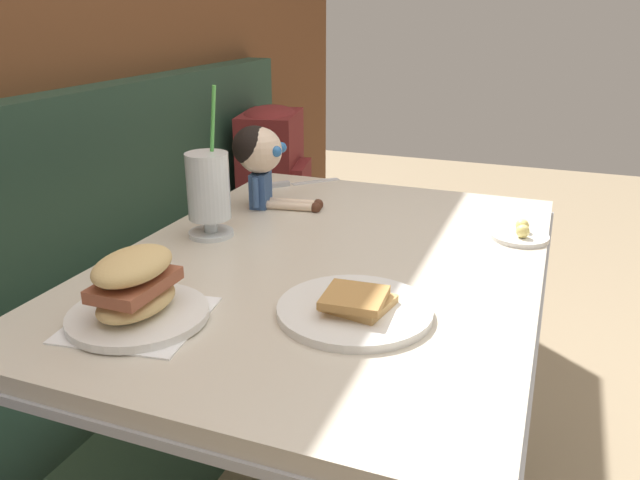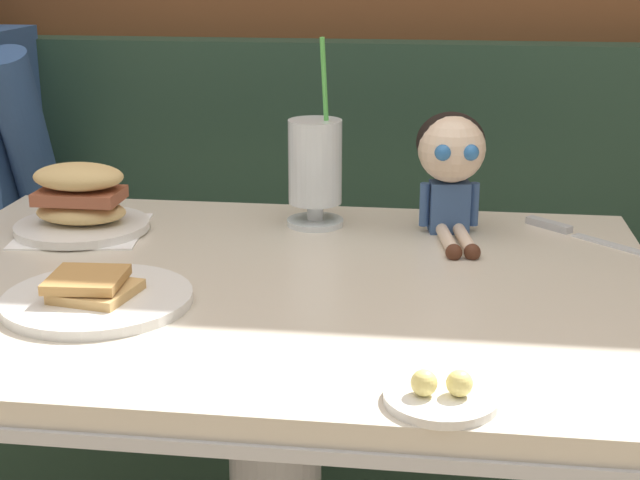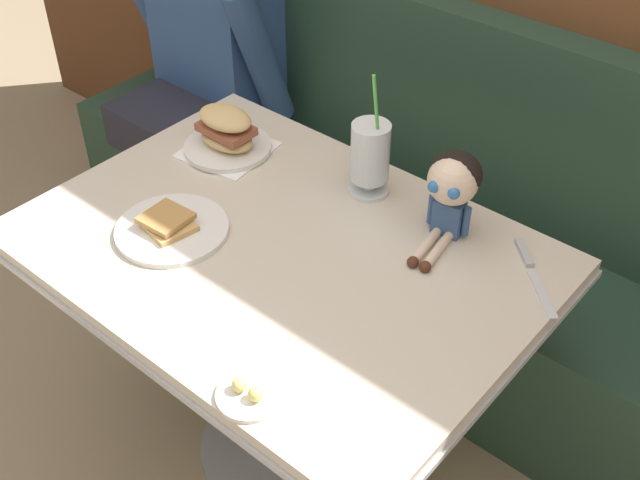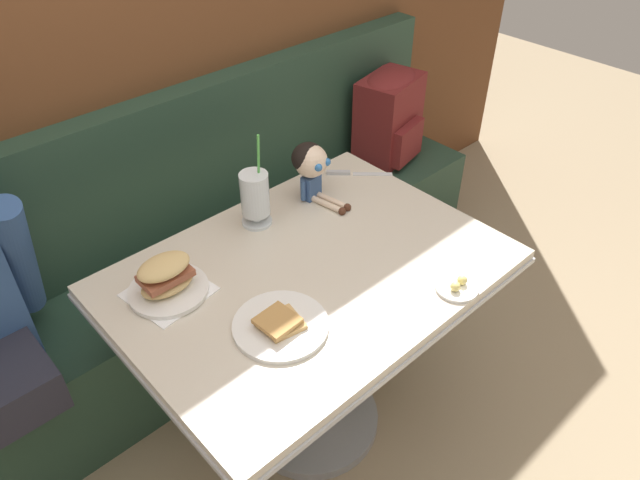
% 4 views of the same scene
% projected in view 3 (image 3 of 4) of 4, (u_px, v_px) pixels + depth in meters
% --- Properties ---
extents(booth_bench, '(2.60, 0.48, 1.00)m').
position_uv_depth(booth_bench, '(429.00, 248.00, 2.34)').
color(booth_bench, '#233D2D').
rests_on(booth_bench, ground).
extents(diner_table, '(1.11, 0.81, 0.74)m').
position_uv_depth(diner_table, '(284.00, 310.00, 1.84)').
color(diner_table, beige).
rests_on(diner_table, ground).
extents(toast_plate, '(0.25, 0.25, 0.04)m').
position_uv_depth(toast_plate, '(171.00, 228.00, 1.74)').
color(toast_plate, white).
rests_on(toast_plate, diner_table).
extents(milkshake_glass, '(0.10, 0.10, 0.32)m').
position_uv_depth(milkshake_glass, '(370.00, 156.00, 1.80)').
color(milkshake_glass, silver).
rests_on(milkshake_glass, diner_table).
extents(sandwich_plate, '(0.23, 0.23, 0.12)m').
position_uv_depth(sandwich_plate, '(227.00, 134.00, 1.97)').
color(sandwich_plate, white).
rests_on(sandwich_plate, diner_table).
extents(butter_saucer, '(0.12, 0.12, 0.04)m').
position_uv_depth(butter_saucer, '(249.00, 394.00, 1.38)').
color(butter_saucer, white).
rests_on(butter_saucer, diner_table).
extents(butter_knife, '(0.18, 0.18, 0.01)m').
position_uv_depth(butter_knife, '(529.00, 264.00, 1.66)').
color(butter_knife, silver).
rests_on(butter_knife, diner_table).
extents(seated_doll, '(0.13, 0.23, 0.20)m').
position_uv_depth(seated_doll, '(453.00, 184.00, 1.66)').
color(seated_doll, '#385689').
rests_on(seated_doll, diner_table).
extents(diner_patron, '(0.55, 0.48, 0.81)m').
position_uv_depth(diner_patron, '(208.00, 41.00, 2.47)').
color(diner_patron, '#2D4C7F').
rests_on(diner_patron, booth_bench).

